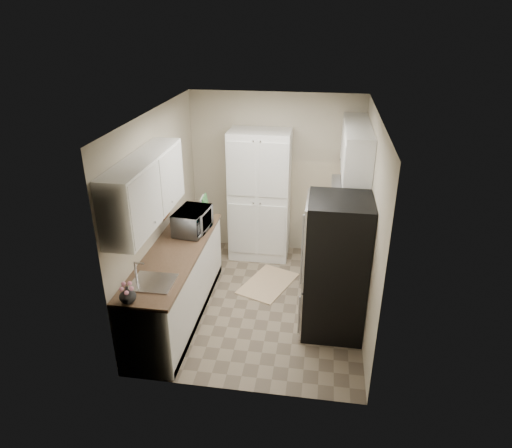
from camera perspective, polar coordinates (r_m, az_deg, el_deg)
name	(u,v)px	position (r m, az deg, el deg)	size (l,w,h in m)	color
ground	(260,301)	(6.21, 0.52, -9.66)	(3.20, 3.20, 0.00)	#7A6B56
room_shell	(259,188)	(5.45, 0.38, 4.50)	(2.64, 3.24, 2.52)	#B0A48E
pantry_cabinet	(260,196)	(6.92, 0.46, 3.54)	(0.90, 0.55, 2.00)	white
base_cabinet_left	(177,285)	(5.82, -9.85, -7.51)	(0.60, 2.30, 0.88)	white
countertop_left	(174,253)	(5.59, -10.19, -3.53)	(0.63, 2.33, 0.04)	brown
base_cabinet_right	(336,238)	(6.98, 10.01, -1.71)	(0.60, 0.80, 0.88)	white
countertop_right	(339,210)	(6.79, 10.30, 1.76)	(0.63, 0.83, 0.04)	brown
electric_range	(336,262)	(6.25, 9.96, -4.66)	(0.71, 0.78, 1.13)	#B7B7BC
refrigerator	(336,268)	(5.37, 9.94, -5.38)	(0.70, 0.72, 1.70)	#B7B7BC
microwave	(193,221)	(5.97, -7.94, 0.39)	(0.55, 0.37, 0.31)	silver
wine_bottle	(186,215)	(6.21, -8.75, 1.18)	(0.07, 0.07, 0.27)	black
flower_vase	(127,295)	(4.72, -15.77, -8.50)	(0.17, 0.17, 0.17)	white
cutting_board	(206,206)	(6.39, -6.27, 2.21)	(0.02, 0.25, 0.31)	#41954A
toaster_oven	(342,198)	(6.88, 10.64, 3.17)	(0.28, 0.36, 0.21)	silver
fruit_basket	(341,189)	(6.80, 10.62, 4.36)	(0.27, 0.27, 0.11)	orange
kitchen_mat	(268,283)	(6.58, 1.51, -7.43)	(0.56, 0.90, 0.01)	#D8B58A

